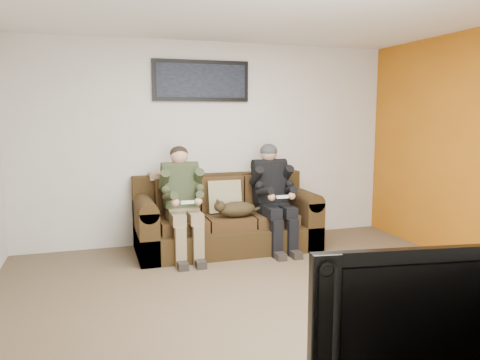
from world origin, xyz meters
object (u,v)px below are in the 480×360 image
object	(u,v)px
framed_poster	(201,81)
television	(419,309)
person_left	(182,195)
person_right	(273,190)
sofa	(225,221)
cat	(235,209)

from	to	relation	value
framed_poster	television	distance (m)	4.38
person_left	person_right	world-z (taller)	person_right
sofa	cat	bearing A→B (deg)	-78.68
sofa	cat	size ratio (longest dim) A/B	3.38
sofa	person_right	xyz separation A→B (m)	(0.57, -0.19, 0.39)
framed_poster	television	world-z (taller)	framed_poster
television	cat	bearing A→B (deg)	95.88
television	framed_poster	bearing A→B (deg)	99.71
sofa	person_left	distance (m)	0.72
sofa	person_left	bearing A→B (deg)	-161.99
person_left	cat	xyz separation A→B (m)	(0.63, -0.08, -0.19)
sofa	television	world-z (taller)	television
framed_poster	person_right	bearing A→B (deg)	-36.52
person_right	cat	size ratio (longest dim) A/B	1.99
person_left	framed_poster	bearing A→B (deg)	56.93
person_right	television	distance (m)	3.65
person_right	cat	xyz separation A→B (m)	(-0.52, -0.08, -0.19)
cat	person_left	bearing A→B (deg)	172.58
sofa	cat	xyz separation A→B (m)	(0.05, -0.27, 0.20)
person_left	cat	bearing A→B (deg)	-7.42
person_right	person_left	bearing A→B (deg)	-179.98
person_left	cat	world-z (taller)	person_left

